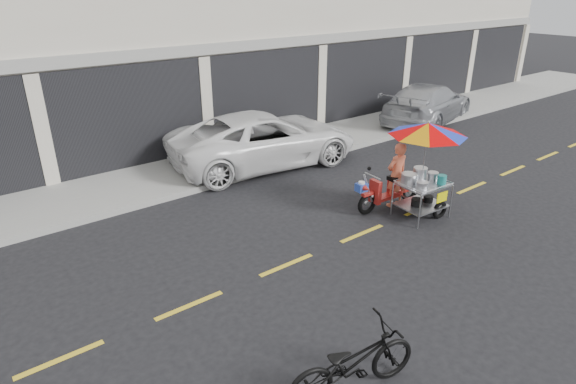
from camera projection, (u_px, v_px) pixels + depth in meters
ground at (362, 234)px, 10.09m from camera, size 90.00×90.00×0.00m
sidewalk at (226, 160)px, 14.05m from camera, size 45.00×3.00×0.15m
shophouse_block at (215, 0)px, 17.64m from camera, size 36.00×8.11×10.40m
centerline at (362, 233)px, 10.09m from camera, size 42.00×0.10×0.01m
white_pickup at (264, 139)px, 13.65m from camera, size 5.71×3.21×1.51m
silver_pickup at (428, 103)px, 17.81m from camera, size 5.33×3.31×1.44m
near_bicycle at (353, 362)px, 6.03m from camera, size 1.91×1.01×0.95m
food_vendor_rig at (415, 155)px, 10.54m from camera, size 2.16×1.85×2.18m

